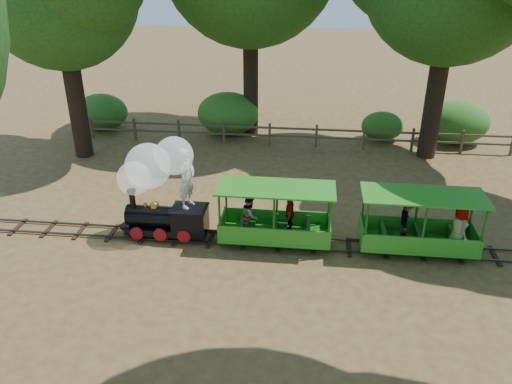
# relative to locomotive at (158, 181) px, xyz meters

# --- Properties ---
(ground) EXTENTS (90.00, 90.00, 0.00)m
(ground) POSITION_rel_locomotive_xyz_m (3.47, -0.08, -1.77)
(ground) COLOR olive
(ground) RESTS_ON ground
(track) EXTENTS (22.00, 1.00, 0.10)m
(track) POSITION_rel_locomotive_xyz_m (3.47, -0.08, -1.70)
(track) COLOR #3F3D3A
(track) RESTS_ON ground
(locomotive) EXTENTS (2.74, 1.29, 3.15)m
(locomotive) POSITION_rel_locomotive_xyz_m (0.00, 0.00, 0.00)
(locomotive) COLOR black
(locomotive) RESTS_ON ground
(carriage_front) EXTENTS (3.27, 1.34, 1.70)m
(carriage_front) POSITION_rel_locomotive_xyz_m (3.27, -0.08, -1.01)
(carriage_front) COLOR #2D9520
(carriage_front) RESTS_ON track
(carriage_rear) EXTENTS (3.27, 1.36, 1.70)m
(carriage_rear) POSITION_rel_locomotive_xyz_m (7.43, -0.08, -0.98)
(carriage_rear) COLOR #2D9520
(carriage_rear) RESTS_ON track
(fence) EXTENTS (18.10, 0.10, 1.00)m
(fence) POSITION_rel_locomotive_xyz_m (3.47, 7.92, -1.19)
(fence) COLOR brown
(fence) RESTS_ON ground
(shrub_west) EXTENTS (2.42, 1.87, 1.68)m
(shrub_west) POSITION_rel_locomotive_xyz_m (-5.53, 9.22, -0.93)
(shrub_west) COLOR #2D6B1E
(shrub_west) RESTS_ON ground
(shrub_mid_w) EXTENTS (2.79, 2.15, 1.93)m
(shrub_mid_w) POSITION_rel_locomotive_xyz_m (0.44, 9.22, -0.80)
(shrub_mid_w) COLOR #2D6B1E
(shrub_mid_w) RESTS_ON ground
(shrub_mid_e) EXTENTS (1.84, 1.42, 1.27)m
(shrub_mid_e) POSITION_rel_locomotive_xyz_m (7.36, 9.22, -1.13)
(shrub_mid_e) COLOR #2D6B1E
(shrub_mid_e) RESTS_ON ground
(shrub_east) EXTENTS (2.70, 2.08, 1.87)m
(shrub_east) POSITION_rel_locomotive_xyz_m (10.51, 9.22, -0.84)
(shrub_east) COLOR #2D6B1E
(shrub_east) RESTS_ON ground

